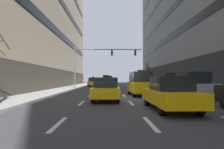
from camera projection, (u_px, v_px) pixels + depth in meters
ground_plane at (126, 98)px, 13.87m from camera, size 120.00×120.00×0.00m
sidewalk_left at (28, 97)px, 13.72m from camera, size 3.10×80.00×0.14m
sidewalk_right at (222, 97)px, 14.02m from camera, size 3.10×80.00×0.14m
lane_stripe_l1_s2 at (58, 124)px, 5.81m from camera, size 0.16×2.00×0.01m
lane_stripe_l1_s3 at (81, 103)px, 10.81m from camera, size 0.16×2.00×0.01m
lane_stripe_l1_s4 at (90, 95)px, 15.81m from camera, size 0.16×2.00×0.01m
lane_stripe_l1_s5 at (94, 91)px, 20.80m from camera, size 0.16×2.00×0.01m
lane_stripe_l1_s6 at (97, 89)px, 25.80m from camera, size 0.16×2.00×0.01m
lane_stripe_l1_s7 at (99, 87)px, 30.80m from camera, size 0.16×2.00×0.01m
lane_stripe_l1_s8 at (100, 86)px, 35.80m from camera, size 0.16×2.00×0.01m
lane_stripe_l1_s9 at (101, 85)px, 40.79m from camera, size 0.16×2.00×0.01m
lane_stripe_l1_s10 at (102, 85)px, 45.79m from camera, size 0.16×2.00×0.01m
lane_stripe_l2_s2 at (150, 124)px, 5.87m from camera, size 0.16×2.00×0.01m
lane_stripe_l2_s3 at (131, 103)px, 10.87m from camera, size 0.16×2.00×0.01m
lane_stripe_l2_s4 at (124, 95)px, 15.87m from camera, size 0.16×2.00×0.01m
lane_stripe_l2_s5 at (120, 91)px, 20.87m from camera, size 0.16×2.00×0.01m
lane_stripe_l2_s6 at (118, 89)px, 25.86m from camera, size 0.16×2.00×0.01m
lane_stripe_l2_s7 at (116, 87)px, 30.86m from camera, size 0.16×2.00×0.01m
lane_stripe_l2_s8 at (115, 86)px, 35.86m from camera, size 0.16×2.00×0.01m
lane_stripe_l2_s9 at (115, 85)px, 40.86m from camera, size 0.16×2.00×0.01m
lane_stripe_l2_s10 at (114, 85)px, 45.85m from camera, size 0.16×2.00×0.01m
lane_stripe_l3_s3 at (180, 103)px, 10.93m from camera, size 0.16×2.00×0.01m
lane_stripe_l3_s4 at (158, 95)px, 15.93m from camera, size 0.16×2.00×0.01m
lane_stripe_l3_s5 at (146, 91)px, 20.93m from camera, size 0.16×2.00×0.01m
lane_stripe_l3_s6 at (139, 89)px, 25.92m from camera, size 0.16×2.00×0.01m
lane_stripe_l3_s7 at (134, 87)px, 30.92m from camera, size 0.16×2.00×0.01m
lane_stripe_l3_s8 at (130, 86)px, 35.92m from camera, size 0.16×2.00×0.01m
lane_stripe_l3_s9 at (128, 85)px, 40.92m from camera, size 0.16×2.00×0.01m
lane_stripe_l3_s10 at (126, 85)px, 45.91m from camera, size 0.16×2.00×0.01m
car_driving_0 at (108, 81)px, 33.60m from camera, size 1.81×4.29×2.07m
taxi_driving_1 at (140, 84)px, 15.78m from camera, size 1.96×4.44×2.30m
taxi_driving_2 at (93, 82)px, 35.44m from camera, size 2.06×4.69×1.93m
taxi_driving_3 at (106, 89)px, 12.11m from camera, size 1.86×4.28×1.77m
taxi_driving_4 at (170, 93)px, 8.46m from camera, size 1.83×4.32×1.79m
car_parked_1 at (193, 85)px, 13.47m from camera, size 1.84×4.19×2.01m
traffic_signal_0 at (99, 58)px, 26.89m from camera, size 10.42×0.35×6.33m
street_tree_1 at (149, 75)px, 37.68m from camera, size 1.60×1.71×4.46m
street_tree_2 at (147, 73)px, 39.60m from camera, size 1.56×1.58×5.03m
pedestrian_0 at (182, 82)px, 23.77m from camera, size 0.53×0.22×1.59m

